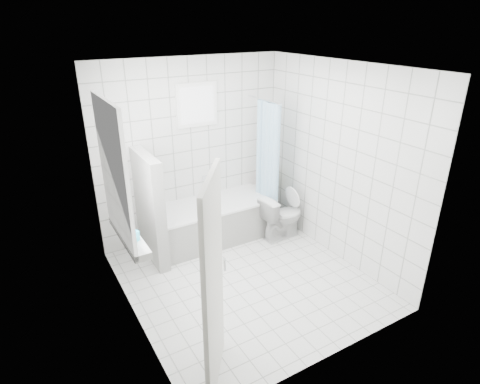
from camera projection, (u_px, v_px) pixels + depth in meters
ground at (245, 279)px, 5.10m from camera, size 3.00×3.00×0.00m
ceiling at (247, 66)px, 4.06m from camera, size 3.00×3.00×0.00m
wall_back at (192, 150)px, 5.76m from camera, size 2.80×0.02×2.60m
wall_front at (338, 243)px, 3.39m from camera, size 2.80×0.02×2.60m
wall_left at (124, 213)px, 3.93m from camera, size 0.02×3.00×2.60m
wall_right at (337, 164)px, 5.23m from camera, size 0.02×3.00×2.60m
window_left at (117, 174)px, 4.06m from camera, size 0.01×0.90×1.40m
window_back at (197, 105)px, 5.51m from camera, size 0.50×0.01×0.50m
window_sill at (129, 236)px, 4.38m from camera, size 0.18×1.02×0.08m
door at (213, 288)px, 3.31m from camera, size 0.50×0.67×2.00m
bathtub at (213, 221)px, 5.93m from camera, size 1.77×0.77×0.58m
partition_wall at (150, 209)px, 5.26m from camera, size 0.15×0.85×1.50m
tiled_ledge at (266, 200)px, 6.66m from camera, size 0.40×0.24×0.55m
toilet at (282, 217)px, 5.95m from camera, size 0.68×0.41×0.68m
curtain_rod at (263, 100)px, 5.61m from camera, size 0.02×0.80×0.02m
shower_curtain at (267, 163)px, 5.87m from camera, size 0.14×0.48×1.78m
tub_faucet at (208, 177)px, 6.02m from camera, size 0.18×0.06×0.06m
sill_bottles at (126, 221)px, 4.39m from camera, size 0.16×0.60×0.29m
ledge_bottles at (268, 179)px, 6.47m from camera, size 0.18×0.19×0.25m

